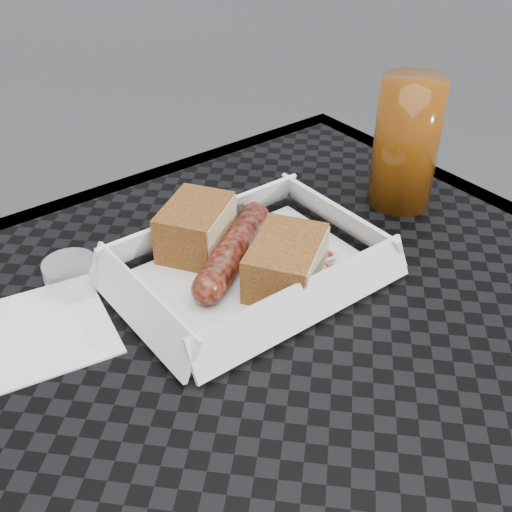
{
  "coord_description": "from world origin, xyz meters",
  "views": [
    {
      "loc": [
        -0.22,
        -0.25,
        1.12
      ],
      "look_at": [
        0.08,
        0.14,
        0.78
      ],
      "focal_mm": 45.0,
      "sensor_mm": 36.0,
      "label": 1
    }
  ],
  "objects_px": {
    "patio_table": "(284,468)",
    "drink_glass": "(406,144)",
    "food_tray": "(250,275)",
    "bratwurst": "(233,250)"
  },
  "relations": [
    {
      "from": "patio_table",
      "to": "drink_glass",
      "type": "height_order",
      "value": "drink_glass"
    },
    {
      "from": "drink_glass",
      "to": "food_tray",
      "type": "bearing_deg",
      "value": -177.07
    },
    {
      "from": "patio_table",
      "to": "bratwurst",
      "type": "distance_m",
      "value": 0.21
    },
    {
      "from": "bratwurst",
      "to": "drink_glass",
      "type": "relative_size",
      "value": 0.96
    },
    {
      "from": "drink_glass",
      "to": "patio_table",
      "type": "bearing_deg",
      "value": -151.84
    },
    {
      "from": "drink_glass",
      "to": "bratwurst",
      "type": "bearing_deg",
      "value": 176.66
    },
    {
      "from": "bratwurst",
      "to": "drink_glass",
      "type": "xyz_separation_m",
      "value": [
        0.22,
        -0.01,
        0.05
      ]
    },
    {
      "from": "food_tray",
      "to": "bratwurst",
      "type": "distance_m",
      "value": 0.03
    },
    {
      "from": "patio_table",
      "to": "food_tray",
      "type": "distance_m",
      "value": 0.18
    },
    {
      "from": "patio_table",
      "to": "food_tray",
      "type": "relative_size",
      "value": 3.64
    }
  ]
}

